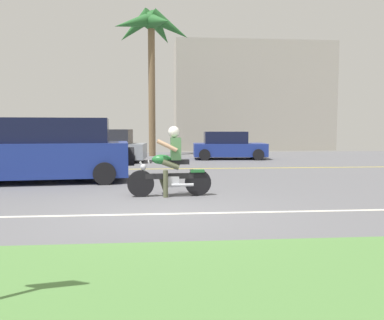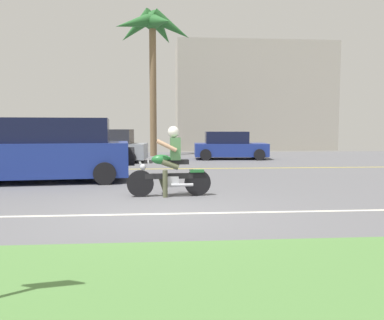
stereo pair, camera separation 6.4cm
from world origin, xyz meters
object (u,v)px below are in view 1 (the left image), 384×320
at_px(parked_car_2, 228,146).
at_px(parked_car_1, 99,147).
at_px(palm_tree_0, 152,32).
at_px(motorcyclist, 170,167).
at_px(suv_nearby, 48,151).

bearing_deg(parked_car_2, parked_car_1, -168.68).
height_order(parked_car_1, palm_tree_0, palm_tree_0).
height_order(motorcyclist, palm_tree_0, palm_tree_0).
bearing_deg(motorcyclist, parked_car_1, 107.96).
relative_size(parked_car_1, parked_car_2, 1.20).
bearing_deg(parked_car_2, suv_nearby, -131.12).
bearing_deg(parked_car_2, motorcyclist, -107.18).
distance_m(motorcyclist, suv_nearby, 4.52).
distance_m(parked_car_2, palm_tree_0, 7.76).
xyz_separation_m(motorcyclist, parked_car_1, (-3.03, 9.34, 0.02)).
bearing_deg(parked_car_1, palm_tree_0, 57.35).
distance_m(suv_nearby, palm_tree_0, 12.30).
bearing_deg(parked_car_1, parked_car_2, 11.32).
xyz_separation_m(motorcyclist, palm_tree_0, (-0.61, 13.11, 6.19)).
bearing_deg(palm_tree_0, motorcyclist, -87.32).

